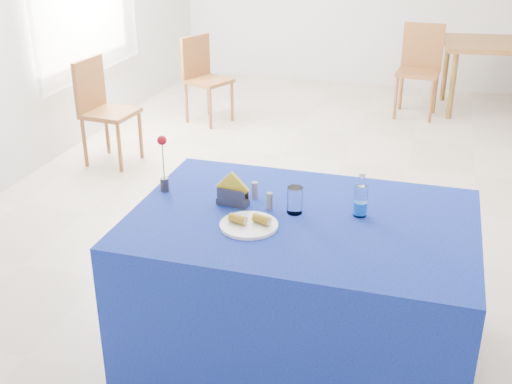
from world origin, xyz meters
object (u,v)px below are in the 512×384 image
at_px(plate, 249,225).
at_px(oak_table, 511,50).
at_px(blue_table, 300,286).
at_px(chair_win_a, 101,104).
at_px(water_bottle, 361,202).
at_px(chair_win_b, 203,73).
at_px(chair_bg_left, 420,63).

distance_m(plate, oak_table, 5.00).
height_order(plate, blue_table, plate).
bearing_deg(chair_win_a, water_bottle, -124.42).
xyz_separation_m(plate, chair_win_b, (-1.59, 3.60, -0.27)).
height_order(blue_table, water_bottle, water_bottle).
xyz_separation_m(chair_win_a, chair_win_b, (0.42, 1.34, -0.02)).
distance_m(blue_table, oak_table, 4.80).
xyz_separation_m(oak_table, chair_win_a, (-3.44, -2.54, -0.15)).
bearing_deg(blue_table, plate, -142.32).
relative_size(plate, chair_bg_left, 0.28).
relative_size(plate, chair_win_b, 0.30).
bearing_deg(water_bottle, chair_win_a, 141.02).
bearing_deg(water_bottle, chair_bg_left, 89.10).
distance_m(blue_table, chair_win_a, 3.05).
xyz_separation_m(water_bottle, chair_bg_left, (0.07, 4.19, -0.28)).
bearing_deg(chair_win_a, chair_win_b, -12.92).
xyz_separation_m(plate, oak_table, (1.44, 4.79, -0.09)).
distance_m(plate, water_bottle, 0.53).
bearing_deg(chair_bg_left, chair_win_b, -153.91).
relative_size(chair_bg_left, chair_win_b, 1.09).
height_order(oak_table, chair_bg_left, chair_bg_left).
relative_size(blue_table, chair_win_b, 1.84).
height_order(water_bottle, chair_bg_left, water_bottle).
relative_size(plate, oak_table, 0.18).
xyz_separation_m(blue_table, chair_bg_left, (0.32, 4.29, 0.17)).
relative_size(water_bottle, chair_bg_left, 0.23).
bearing_deg(blue_table, chair_win_b, 117.65).
xyz_separation_m(blue_table, oak_table, (1.22, 4.63, 0.30)).
bearing_deg(chair_win_b, water_bottle, -125.48).
xyz_separation_m(chair_bg_left, chair_win_a, (-2.54, -2.19, -0.03)).
bearing_deg(chair_win_b, plate, -133.23).
relative_size(plate, chair_win_a, 0.29).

